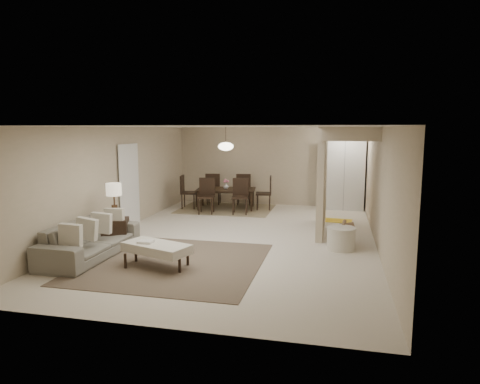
% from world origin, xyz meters
% --- Properties ---
extents(floor, '(9.00, 9.00, 0.00)m').
position_xyz_m(floor, '(0.00, 0.00, 0.00)').
color(floor, beige).
rests_on(floor, ground).
extents(ceiling, '(9.00, 9.00, 0.00)m').
position_xyz_m(ceiling, '(0.00, 0.00, 2.50)').
color(ceiling, white).
rests_on(ceiling, back_wall).
extents(back_wall, '(6.00, 0.00, 6.00)m').
position_xyz_m(back_wall, '(0.00, 4.50, 1.25)').
color(back_wall, tan).
rests_on(back_wall, floor).
extents(left_wall, '(0.00, 9.00, 9.00)m').
position_xyz_m(left_wall, '(-3.00, 0.00, 1.25)').
color(left_wall, tan).
rests_on(left_wall, floor).
extents(right_wall, '(0.00, 9.00, 9.00)m').
position_xyz_m(right_wall, '(3.00, 0.00, 1.25)').
color(right_wall, tan).
rests_on(right_wall, floor).
extents(partition, '(0.15, 2.50, 2.50)m').
position_xyz_m(partition, '(1.80, 1.25, 1.25)').
color(partition, tan).
rests_on(partition, floor).
extents(doorway, '(0.04, 0.90, 2.04)m').
position_xyz_m(doorway, '(-2.97, 0.60, 1.02)').
color(doorway, black).
rests_on(doorway, floor).
extents(pantry_cabinet, '(1.20, 0.55, 2.10)m').
position_xyz_m(pantry_cabinet, '(2.35, 4.15, 1.05)').
color(pantry_cabinet, silver).
rests_on(pantry_cabinet, floor).
extents(flush_light, '(0.44, 0.44, 0.05)m').
position_xyz_m(flush_light, '(2.30, 3.20, 2.46)').
color(flush_light, white).
rests_on(flush_light, ceiling).
extents(living_rug, '(3.20, 3.20, 0.01)m').
position_xyz_m(living_rug, '(-0.75, -2.02, 0.01)').
color(living_rug, brown).
rests_on(living_rug, floor).
extents(sofa, '(2.35, 0.93, 0.68)m').
position_xyz_m(sofa, '(-2.45, -2.02, 0.34)').
color(sofa, slate).
rests_on(sofa, floor).
extents(ottoman_bench, '(1.34, 0.92, 0.44)m').
position_xyz_m(ottoman_bench, '(-0.95, -2.32, 0.35)').
color(ottoman_bench, beige).
rests_on(ottoman_bench, living_rug).
extents(side_table, '(0.67, 0.67, 0.57)m').
position_xyz_m(side_table, '(-2.40, -1.15, 0.29)').
color(side_table, black).
rests_on(side_table, floor).
extents(table_lamp, '(0.32, 0.32, 0.76)m').
position_xyz_m(table_lamp, '(-2.40, -1.15, 1.13)').
color(table_lamp, '#462F1E').
rests_on(table_lamp, side_table).
extents(round_pouf, '(0.59, 0.59, 0.46)m').
position_xyz_m(round_pouf, '(2.27, -0.41, 0.23)').
color(round_pouf, beige).
rests_on(round_pouf, floor).
extents(wicker_basket, '(0.48, 0.48, 0.32)m').
position_xyz_m(wicker_basket, '(2.38, -0.05, 0.16)').
color(wicker_basket, olive).
rests_on(wicker_basket, floor).
extents(dining_rug, '(2.80, 2.10, 0.01)m').
position_xyz_m(dining_rug, '(-1.16, 3.35, 0.01)').
color(dining_rug, '#887454').
rests_on(dining_rug, floor).
extents(dining_table, '(1.91, 1.24, 0.63)m').
position_xyz_m(dining_table, '(-1.16, 3.35, 0.31)').
color(dining_table, black).
rests_on(dining_table, dining_rug).
extents(dining_chairs, '(2.80, 2.18, 1.03)m').
position_xyz_m(dining_chairs, '(-1.16, 3.35, 0.52)').
color(dining_chairs, black).
rests_on(dining_chairs, dining_rug).
extents(vase, '(0.19, 0.19, 0.17)m').
position_xyz_m(vase, '(-1.16, 3.35, 0.71)').
color(vase, silver).
rests_on(vase, dining_table).
extents(yellow_mat, '(0.92, 0.61, 0.01)m').
position_xyz_m(yellow_mat, '(2.13, 2.38, 0.01)').
color(yellow_mat, yellow).
rests_on(yellow_mat, floor).
extents(pendant_light, '(0.46, 0.46, 0.71)m').
position_xyz_m(pendant_light, '(-1.16, 3.35, 1.92)').
color(pendant_light, '#462F1E').
rests_on(pendant_light, ceiling).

